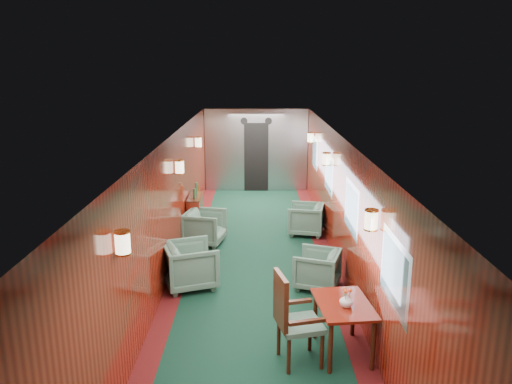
# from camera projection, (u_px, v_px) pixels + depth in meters

# --- Properties ---
(room) EXTENTS (12.00, 12.10, 2.40)m
(room) POSITION_uv_depth(u_px,v_px,m) (256.00, 182.00, 8.68)
(room) COLOR #0D2F1F
(room) RESTS_ON ground
(bulkhead) EXTENTS (2.98, 0.17, 2.39)m
(bulkhead) POSITION_uv_depth(u_px,v_px,m) (256.00, 150.00, 14.52)
(bulkhead) COLOR #A8ABAF
(bulkhead) RESTS_ON ground
(windows_right) EXTENTS (0.02, 8.60, 0.80)m
(windows_right) POSITION_uv_depth(u_px,v_px,m) (339.00, 189.00, 8.97)
(windows_right) COLOR silver
(windows_right) RESTS_ON ground
(wall_sconces) EXTENTS (2.97, 7.97, 0.25)m
(wall_sconces) POSITION_uv_depth(u_px,v_px,m) (256.00, 167.00, 9.19)
(wall_sconces) COLOR #FDF1C5
(wall_sconces) RESTS_ON ground
(dining_table) EXTENTS (0.76, 1.01, 0.71)m
(dining_table) POSITION_uv_depth(u_px,v_px,m) (343.00, 311.00, 6.30)
(dining_table) COLOR maroon
(dining_table) RESTS_ON ground
(side_chair) EXTENTS (0.64, 0.66, 1.20)m
(side_chair) POSITION_uv_depth(u_px,v_px,m) (292.00, 315.00, 6.08)
(side_chair) COLOR #1C4237
(side_chair) RESTS_ON ground
(credenza) EXTENTS (0.29, 0.92, 1.10)m
(credenza) POSITION_uv_depth(u_px,v_px,m) (196.00, 213.00, 11.04)
(credenza) COLOR maroon
(credenza) RESTS_ON ground
(flower_vase) EXTENTS (0.21, 0.21, 0.17)m
(flower_vase) POSITION_uv_depth(u_px,v_px,m) (346.00, 300.00, 6.16)
(flower_vase) COLOR beige
(flower_vase) RESTS_ON dining_table
(armchair_left_near) EXTENTS (1.06, 1.04, 0.76)m
(armchair_left_near) POSITION_uv_depth(u_px,v_px,m) (190.00, 265.00, 8.30)
(armchair_left_near) COLOR #1C4237
(armchair_left_near) RESTS_ON ground
(armchair_left_far) EXTENTS (0.92, 0.90, 0.71)m
(armchair_left_far) POSITION_uv_depth(u_px,v_px,m) (205.00, 227.00, 10.30)
(armchair_left_far) COLOR #1C4237
(armchair_left_far) RESTS_ON ground
(armchair_right_near) EXTENTS (0.89, 0.88, 0.64)m
(armchair_right_near) POSITION_uv_depth(u_px,v_px,m) (317.00, 269.00, 8.28)
(armchair_right_near) COLOR #1C4237
(armchair_right_near) RESTS_ON ground
(armchair_right_far) EXTENTS (0.87, 0.85, 0.68)m
(armchair_right_far) POSITION_uv_depth(u_px,v_px,m) (306.00, 219.00, 10.89)
(armchair_right_far) COLOR #1C4237
(armchair_right_far) RESTS_ON ground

